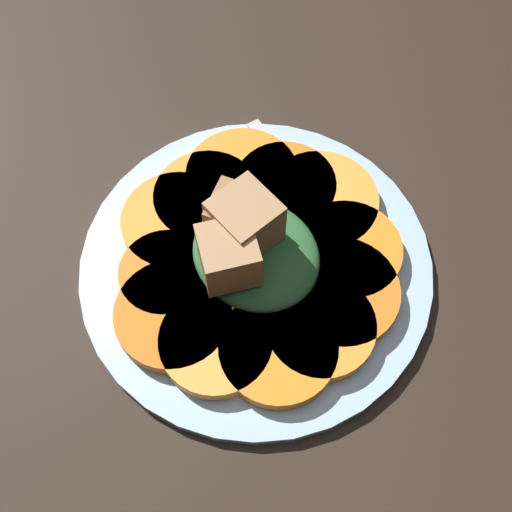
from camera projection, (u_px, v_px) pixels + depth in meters
table_slab at (256, 274)px, 51.41cm from camera, size 120.00×120.00×2.00cm
plate at (256, 265)px, 50.06cm from camera, size 27.33×27.33×1.05cm
carrot_slice_0 at (339, 293)px, 47.62cm from camera, size 8.92×8.92×1.31cm
carrot_slice_1 at (347, 251)px, 49.24cm from camera, size 8.45×8.45×1.31cm
carrot_slice_2 at (323, 204)px, 51.23cm from camera, size 9.22×9.22×1.31cm
carrot_slice_3 at (285, 187)px, 51.98cm from camera, size 8.25×8.25×1.31cm
carrot_slice_4 at (242, 178)px, 52.40cm from camera, size 9.23×9.23×1.31cm
carrot_slice_5 at (207, 198)px, 51.48cm from camera, size 8.55×8.55×1.31cm
carrot_slice_6 at (177, 222)px, 50.45cm from camera, size 8.75×8.75×1.31cm
carrot_slice_7 at (166, 274)px, 48.32cm from camera, size 7.06×7.06×1.31cm
carrot_slice_8 at (174, 315)px, 46.80cm from camera, size 8.64×8.64×1.31cm
carrot_slice_9 at (216, 342)px, 45.84cm from camera, size 8.21×8.21×1.31cm
carrot_slice_10 at (278, 349)px, 45.60cm from camera, size 8.55×8.55×1.31cm
carrot_slice_11 at (320, 327)px, 46.35cm from camera, size 8.04×8.04×1.31cm
center_pile at (248, 245)px, 47.15cm from camera, size 10.13×9.89×6.89cm
fork at (317, 205)px, 51.71cm from camera, size 18.79×5.77×0.40cm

